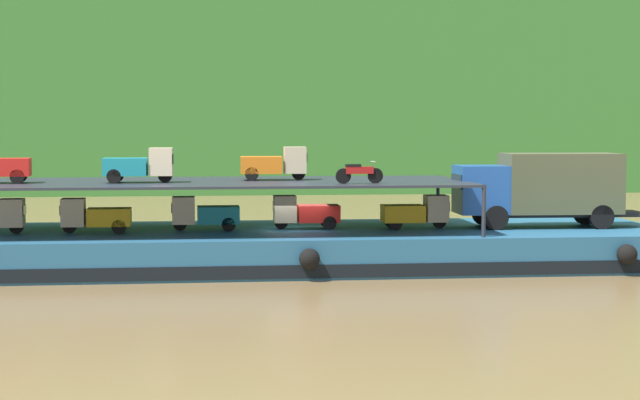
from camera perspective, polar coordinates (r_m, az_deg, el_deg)
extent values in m
plane|color=brown|center=(43.19, -1.21, -3.58)|extent=(400.00, 400.00, 0.00)
cube|color=#23567A|center=(43.10, -1.21, -2.60)|extent=(30.48, 8.70, 1.50)
cube|color=black|center=(38.84, -0.61, -3.92)|extent=(29.87, 0.06, 0.50)
sphere|color=black|center=(38.56, -0.58, -3.23)|extent=(0.78, 0.78, 0.78)
sphere|color=black|center=(41.63, 16.38, -2.86)|extent=(0.78, 0.78, 0.78)
cube|color=#1E4C99|center=(44.07, 8.75, 0.57)|extent=(2.05, 2.23, 2.00)
cube|color=#192833|center=(43.82, 7.45, 1.02)|extent=(0.10, 1.84, 0.60)
cube|color=#474C33|center=(45.00, 12.96, 0.90)|extent=(4.85, 2.41, 2.50)
cube|color=black|center=(45.09, 12.93, -0.75)|extent=(6.83, 1.54, 0.20)
cylinder|color=black|center=(45.23, 8.92, -0.74)|extent=(1.01, 0.30, 1.00)
cylinder|color=black|center=(43.28, 9.57, -0.96)|extent=(1.01, 0.30, 1.00)
cylinder|color=black|center=(46.51, 14.23, -0.69)|extent=(1.01, 0.30, 1.00)
cylinder|color=black|center=(44.61, 15.09, -0.90)|extent=(1.01, 0.30, 1.00)
cylinder|color=#232833|center=(47.83, 6.44, 0.14)|extent=(0.16, 0.16, 2.00)
cylinder|color=#232833|center=(40.35, 8.91, -0.60)|extent=(0.16, 0.16, 2.00)
cube|color=#232833|center=(42.69, -6.30, 0.95)|extent=(21.28, 7.90, 0.10)
cube|color=beige|center=(42.91, -16.42, -0.67)|extent=(0.93, 1.03, 1.10)
cube|color=#19232D|center=(42.84, -15.81, -0.52)|extent=(0.07, 0.85, 0.38)
cylinder|color=black|center=(42.94, -16.21, -1.40)|extent=(0.56, 0.16, 0.56)
cube|color=gold|center=(42.39, -11.41, -0.91)|extent=(1.71, 1.22, 0.70)
cube|color=beige|center=(42.50, -13.29, -0.66)|extent=(0.91, 1.01, 1.10)
cube|color=#19232D|center=(42.54, -13.92, -0.52)|extent=(0.05, 0.85, 0.38)
cylinder|color=black|center=(42.56, -13.48, -1.40)|extent=(0.56, 0.15, 0.56)
cylinder|color=black|center=(42.92, -10.82, -1.31)|extent=(0.56, 0.15, 0.56)
cylinder|color=black|center=(41.86, -10.91, -1.45)|extent=(0.56, 0.15, 0.56)
cube|color=teal|center=(42.77, -5.56, -0.81)|extent=(1.70, 1.20, 0.70)
cube|color=beige|center=(42.75, -7.44, -0.56)|extent=(0.90, 1.00, 1.10)
cube|color=#19232D|center=(42.75, -8.07, -0.41)|extent=(0.04, 0.85, 0.38)
cylinder|color=black|center=(42.80, -7.64, -1.29)|extent=(0.56, 0.14, 0.56)
cylinder|color=black|center=(43.34, -5.05, -1.21)|extent=(0.56, 0.14, 0.56)
cylinder|color=black|center=(42.29, -5.00, -1.34)|extent=(0.56, 0.14, 0.56)
cube|color=red|center=(43.24, -0.08, -0.74)|extent=(1.71, 1.21, 0.70)
cube|color=#C6B793|center=(43.10, -1.93, -0.49)|extent=(0.91, 1.01, 1.10)
cube|color=#19232D|center=(43.06, -2.56, -0.35)|extent=(0.05, 0.85, 0.38)
cylinder|color=black|center=(43.14, -2.13, -1.22)|extent=(0.56, 0.14, 0.56)
cylinder|color=black|center=(43.84, 0.36, -1.13)|extent=(0.56, 0.14, 0.56)
cylinder|color=black|center=(42.79, 0.52, -1.26)|extent=(0.56, 0.14, 0.56)
cube|color=gold|center=(43.36, 4.53, -0.74)|extent=(1.70, 1.20, 0.70)
cube|color=#C6B793|center=(43.63, 6.34, -0.45)|extent=(0.90, 1.00, 1.10)
cube|color=#19232D|center=(43.73, 6.94, -0.31)|extent=(0.04, 0.85, 0.38)
cylinder|color=black|center=(43.71, 6.53, -1.17)|extent=(0.56, 0.14, 0.56)
cylinder|color=black|center=(42.79, 4.14, -1.27)|extent=(0.56, 0.14, 0.56)
cylinder|color=black|center=(43.83, 3.89, -1.14)|extent=(0.56, 0.14, 0.56)
cube|color=red|center=(42.78, -16.64, 1.73)|extent=(1.77, 1.30, 0.70)
cylinder|color=black|center=(43.28, -16.02, 1.30)|extent=(0.57, 0.17, 0.56)
cylinder|color=black|center=(42.22, -16.17, 1.23)|extent=(0.57, 0.17, 0.56)
cube|color=teal|center=(42.01, -10.56, 1.79)|extent=(1.73, 1.24, 0.70)
cube|color=beige|center=(41.89, -8.65, 2.08)|extent=(0.93, 1.02, 1.10)
cube|color=#19232D|center=(41.86, -8.01, 2.23)|extent=(0.06, 0.85, 0.38)
cylinder|color=black|center=(41.91, -8.44, 1.33)|extent=(0.56, 0.15, 0.56)
cylinder|color=black|center=(41.54, -11.17, 1.27)|extent=(0.56, 0.15, 0.56)
cylinder|color=black|center=(42.59, -11.02, 1.34)|extent=(0.56, 0.15, 0.56)
cube|color=orange|center=(43.37, -3.22, 1.92)|extent=(1.74, 1.26, 0.70)
cube|color=#C6B793|center=(43.42, -1.38, 2.19)|extent=(0.93, 1.03, 1.10)
cube|color=#19232D|center=(43.45, -0.76, 2.34)|extent=(0.07, 0.85, 0.38)
cylinder|color=black|center=(43.45, -1.18, 1.47)|extent=(0.56, 0.16, 0.56)
cylinder|color=black|center=(42.85, -3.74, 1.42)|extent=(0.56, 0.16, 0.56)
cylinder|color=black|center=(43.91, -3.76, 1.49)|extent=(0.56, 0.16, 0.56)
cylinder|color=black|center=(40.95, 3.04, 1.33)|extent=(0.61, 0.17, 0.60)
cylinder|color=black|center=(40.60, 1.28, 1.31)|extent=(0.61, 0.17, 0.60)
cube|color=#B21919|center=(40.76, 2.16, 1.63)|extent=(1.12, 0.33, 0.28)
cube|color=black|center=(40.69, 1.82, 1.88)|extent=(0.62, 0.27, 0.12)
cylinder|color=#B2B2B7|center=(40.90, 2.90, 2.10)|extent=(0.11, 0.55, 0.04)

